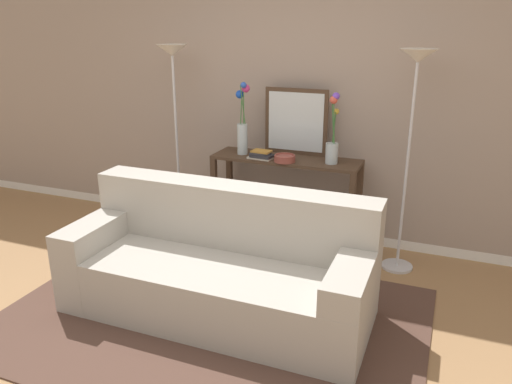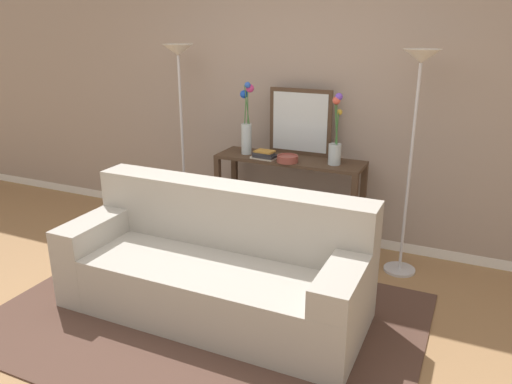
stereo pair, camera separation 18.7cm
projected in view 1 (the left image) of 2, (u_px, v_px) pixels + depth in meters
The scene contains 13 objects.
ground_plane at pixel (196, 352), 3.20m from camera, with size 16.00×16.00×0.02m, color #9E754C.
back_wall at pixel (299, 73), 4.53m from camera, with size 12.00×0.15×3.10m.
area_rug at pixel (211, 320), 3.52m from camera, with size 2.91×2.01×0.01m.
couch at pixel (219, 270), 3.56m from camera, with size 2.15×0.85×0.88m.
console_table at pixel (286, 186), 4.52m from camera, with size 1.32×0.39×0.84m.
floor_lamp_left at pixel (174, 88), 4.55m from camera, with size 0.28×0.28×1.80m.
floor_lamp_right at pixel (414, 101), 3.81m from camera, with size 0.28×0.28×1.80m.
wall_mirror at pixel (296, 122), 4.47m from camera, with size 0.58×0.02×0.59m.
vase_tall_flowers at pixel (243, 126), 4.48m from camera, with size 0.13×0.10×0.65m.
vase_short_flowers at pixel (332, 141), 4.19m from camera, with size 0.11×0.13×0.60m.
fruit_bowl at pixel (285, 158), 4.30m from camera, with size 0.18×0.18×0.06m.
book_stack at pixel (261, 155), 4.40m from camera, with size 0.23×0.16×0.07m.
book_row_under_console at pixel (249, 233), 4.81m from camera, with size 0.38×0.17×0.13m.
Camera 1 is at (1.36, -2.36, 2.00)m, focal length 35.12 mm.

